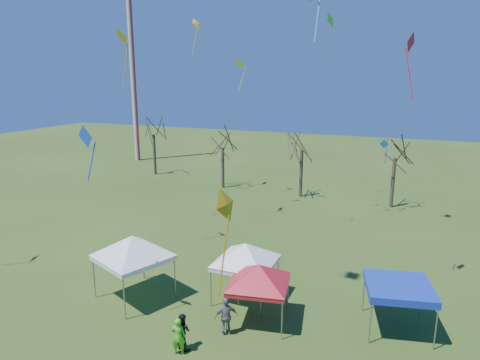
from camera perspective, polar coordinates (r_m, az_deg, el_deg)
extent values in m
plane|color=#2F4C18|center=(20.28, -3.05, -20.75)|extent=(140.00, 140.00, 0.00)
cylinder|color=silver|center=(60.40, -14.13, 14.33)|extent=(0.70, 0.70, 25.00)
cylinder|color=#3D2D21|center=(51.70, -11.32, 3.36)|extent=(0.32, 0.32, 4.78)
cylinder|color=#3D2D21|center=(44.60, -2.31, 1.65)|extent=(0.32, 0.32, 4.28)
cylinder|color=#3D2D21|center=(41.64, 8.14, 0.91)|extent=(0.32, 0.32, 4.64)
cylinder|color=#3D2D21|center=(40.24, 19.70, -0.34)|extent=(0.32, 0.32, 4.49)
cylinder|color=gray|center=(24.34, -18.87, -12.35)|extent=(0.06, 0.06, 2.15)
cylinder|color=gray|center=(25.64, -12.78, -10.55)|extent=(0.06, 0.06, 2.15)
cylinder|color=gray|center=(21.94, -15.17, -15.08)|extent=(0.06, 0.06, 2.15)
cylinder|color=gray|center=(23.38, -8.66, -12.85)|extent=(0.06, 0.06, 2.15)
cube|color=white|center=(23.27, -14.04, -9.98)|extent=(4.22, 4.22, 0.26)
pyramid|color=white|center=(22.82, -14.22, -7.21)|extent=(4.21, 4.21, 1.08)
cylinder|color=gray|center=(22.40, -3.91, -14.28)|extent=(0.06, 0.06, 1.93)
cylinder|color=gray|center=(24.59, -1.07, -11.56)|extent=(0.06, 0.06, 1.93)
cylinder|color=gray|center=(21.47, 2.84, -15.58)|extent=(0.06, 0.06, 1.93)
cylinder|color=gray|center=(23.75, 5.08, -12.58)|extent=(0.06, 0.06, 1.93)
cube|color=white|center=(22.53, 0.74, -11.00)|extent=(2.92, 2.92, 0.23)
pyramid|color=white|center=(22.10, 0.75, -8.45)|extent=(4.10, 4.10, 0.97)
cylinder|color=gray|center=(20.37, -1.84, -17.54)|extent=(0.05, 0.05, 1.81)
cylinder|color=gray|center=(22.51, -0.24, -14.27)|extent=(0.05, 0.05, 1.81)
cylinder|color=gray|center=(19.99, 5.60, -18.26)|extent=(0.05, 0.05, 1.81)
cylinder|color=gray|center=(22.17, 6.39, -14.83)|extent=(0.05, 0.05, 1.81)
cube|color=#AA101A|center=(20.73, 2.51, -13.74)|extent=(3.14, 3.14, 0.22)
pyramid|color=#AA101A|center=(20.28, 2.54, -11.20)|extent=(3.78, 3.78, 0.90)
cylinder|color=gray|center=(20.46, 16.96, -17.85)|extent=(0.06, 0.06, 1.92)
cylinder|color=gray|center=(22.79, 16.15, -14.33)|extent=(0.06, 0.06, 1.92)
cylinder|color=gray|center=(21.00, 24.63, -17.69)|extent=(0.06, 0.06, 1.92)
cylinder|color=gray|center=(23.27, 22.96, -14.30)|extent=(0.06, 0.06, 1.92)
cube|color=#0F2AA1|center=(21.33, 20.43, -13.45)|extent=(3.43, 3.43, 0.23)
cube|color=#0F2AA1|center=(21.25, 20.47, -13.04)|extent=(3.43, 3.43, 0.12)
imported|color=slate|center=(20.28, -1.84, -17.71)|extent=(1.11, 0.97, 1.80)
imported|color=#4ACF21|center=(19.30, -8.24, -19.90)|extent=(0.71, 0.58, 1.66)
imported|color=black|center=(19.61, -7.71, -19.34)|extent=(0.91, 0.79, 1.63)
cone|color=blue|center=(19.43, -19.83, 5.52)|extent=(1.07, 0.54, 1.04)
cube|color=blue|center=(19.39, -19.18, 2.36)|extent=(0.19, 0.53, 1.62)
cube|color=#0DA6C6|center=(18.32, 10.28, 20.42)|extent=(0.05, 0.69, 1.84)
cone|color=red|center=(23.08, 21.73, 16.70)|extent=(0.58, 1.07, 1.02)
cube|color=red|center=(23.30, 21.62, 13.05)|extent=(0.60, 0.22, 2.43)
cone|color=#D5E918|center=(40.27, -0.05, 15.25)|extent=(1.36, 1.21, 0.95)
cube|color=#D5E918|center=(39.95, 0.32, 13.38)|extent=(0.43, 0.74, 2.08)
cone|color=green|center=(33.60, 12.02, 20.17)|extent=(1.08, 1.32, 1.15)
cube|color=green|center=(33.16, 12.12, 18.19)|extent=(0.65, 0.39, 1.79)
cone|color=orange|center=(13.85, -1.85, -3.29)|extent=(0.56, 1.18, 1.11)
cube|color=orange|center=(14.29, -2.20, -10.20)|extent=(0.45, 0.08, 2.92)
cone|color=yellow|center=(42.35, -5.78, 20.03)|extent=(1.07, 1.46, 1.15)
cube|color=yellow|center=(41.95, -6.02, 18.03)|extent=(0.70, 0.17, 2.34)
cone|color=gold|center=(27.89, -15.43, 18.01)|extent=(1.43, 1.28, 1.05)
cube|color=gold|center=(27.57, -15.00, 14.65)|extent=(0.32, 0.49, 2.71)
cone|color=blue|center=(37.31, 18.65, 4.59)|extent=(0.77, 0.23, 0.76)
cube|color=blue|center=(37.49, 19.12, 2.63)|extent=(0.04, 0.85, 2.15)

